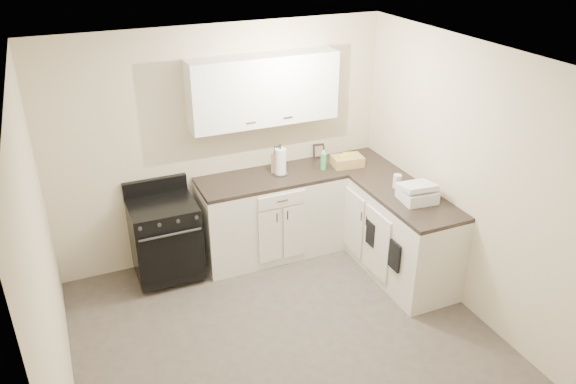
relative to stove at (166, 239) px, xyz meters
name	(u,v)px	position (x,y,z in m)	size (l,w,h in m)	color
floor	(290,346)	(0.74, -1.48, -0.46)	(3.60, 3.60, 0.00)	#473F38
ceiling	(291,65)	(0.74, -1.48, 2.04)	(3.60, 3.60, 0.00)	white
wall_back	(222,145)	(0.74, 0.32, 0.79)	(3.60, 3.60, 0.00)	beige
wall_right	(473,184)	(2.54, -1.48, 0.79)	(3.60, 3.60, 0.00)	beige
wall_left	(46,276)	(-1.06, -1.48, 0.79)	(3.60, 3.60, 0.00)	beige
wall_front	(428,380)	(0.74, -3.28, 0.79)	(3.60, 3.60, 0.00)	beige
base_cabinets_back	(271,217)	(1.17, 0.02, -0.01)	(1.55, 0.60, 0.90)	silver
base_cabinets_right	(387,224)	(2.24, -0.63, -0.01)	(0.60, 1.90, 0.90)	silver
countertop_back	(270,178)	(1.17, 0.02, 0.46)	(1.55, 0.60, 0.04)	black
countertop_right	(390,185)	(2.24, -0.63, 0.46)	(0.60, 1.90, 0.04)	black
upper_cabinets	(264,90)	(1.17, 0.18, 1.38)	(1.55, 0.30, 0.70)	white
stove	(166,239)	(0.00, 0.00, 0.00)	(0.65, 0.56, 0.79)	black
knife_block	(277,163)	(1.27, 0.08, 0.59)	(0.10, 0.09, 0.22)	#D4AF83
paper_towel	(280,162)	(1.29, 0.04, 0.62)	(0.12, 0.12, 0.29)	white
soap_bottle	(323,161)	(1.77, -0.03, 0.57)	(0.06, 0.06, 0.19)	#45B362
picture_frame	(319,151)	(1.86, 0.28, 0.56)	(0.13, 0.02, 0.16)	black
wicker_basket	(347,161)	(2.05, -0.05, 0.53)	(0.33, 0.22, 0.11)	tan
countertop_grill	(417,195)	(2.27, -1.05, 0.54)	(0.32, 0.30, 0.12)	white
glass_jar	(397,181)	(2.25, -0.73, 0.55)	(0.08, 0.08, 0.14)	silver
oven_mitt_near	(394,256)	(1.92, -1.26, 0.05)	(0.02, 0.17, 0.29)	black
oven_mitt_far	(371,234)	(1.92, -0.82, 0.06)	(0.02, 0.15, 0.26)	black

